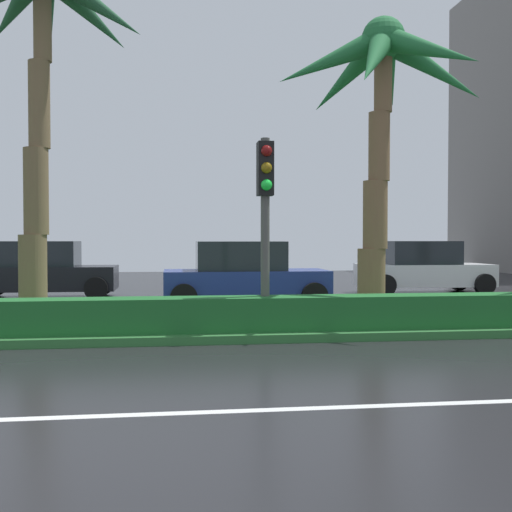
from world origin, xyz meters
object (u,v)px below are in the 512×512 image
at_px(palm_tree_centre_left, 42,27).
at_px(palm_tree_centre, 382,91).
at_px(traffic_signal_median_right, 265,198).
at_px(car_in_traffic_third, 244,275).
at_px(car_in_traffic_fourth, 423,268).
at_px(car_in_traffic_second, 42,271).

xyz_separation_m(palm_tree_centre_left, palm_tree_centre, (6.89, -0.25, -1.10)).
xyz_separation_m(traffic_signal_median_right, car_in_traffic_third, (0.21, 5.26, -1.69)).
height_order(palm_tree_centre, car_in_traffic_third, palm_tree_centre).
relative_size(palm_tree_centre, car_in_traffic_fourth, 1.45).
xyz_separation_m(palm_tree_centre_left, car_in_traffic_fourth, (10.72, 6.67, -5.15)).
distance_m(traffic_signal_median_right, car_in_traffic_second, 10.21).
bearing_deg(car_in_traffic_fourth, palm_tree_centre, -118.94).
bearing_deg(car_in_traffic_second, traffic_signal_median_right, -56.30).
relative_size(palm_tree_centre, traffic_signal_median_right, 1.82).
distance_m(palm_tree_centre, car_in_traffic_fourth, 8.89).
xyz_separation_m(car_in_traffic_second, car_in_traffic_third, (5.80, -3.12, 0.00)).
relative_size(palm_tree_centre_left, car_in_traffic_second, 1.72).
height_order(palm_tree_centre_left, car_in_traffic_second, palm_tree_centre_left).
height_order(palm_tree_centre, traffic_signal_median_right, palm_tree_centre).
height_order(palm_tree_centre_left, palm_tree_centre, palm_tree_centre_left).
xyz_separation_m(palm_tree_centre, car_in_traffic_fourth, (3.83, 6.92, -4.05)).
relative_size(palm_tree_centre, car_in_traffic_second, 1.45).
xyz_separation_m(car_in_traffic_third, car_in_traffic_fourth, (6.30, 3.22, 0.00)).
bearing_deg(traffic_signal_median_right, car_in_traffic_fourth, 52.46).
relative_size(palm_tree_centre_left, traffic_signal_median_right, 2.16).
bearing_deg(palm_tree_centre_left, car_in_traffic_fourth, 31.90).
relative_size(traffic_signal_median_right, car_in_traffic_second, 0.80).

